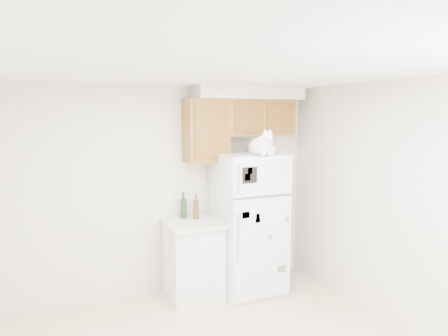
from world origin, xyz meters
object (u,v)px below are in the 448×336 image
cat (263,145)px  storage_box_back (257,148)px  base_counter (193,259)px  bottle_amber (196,206)px  refrigerator (249,223)px  bottle_green (183,205)px  storage_box_front (267,150)px

cat → storage_box_back: (0.14, 0.40, -0.07)m
base_counter → bottle_amber: bottle_amber is taller
refrigerator → bottle_green: size_ratio=5.28×
cat → bottle_amber: 1.08m
base_counter → cat: 1.57m
cat → bottle_amber: bearing=146.3°
storage_box_back → bottle_amber: bearing=156.7°
refrigerator → base_counter: refrigerator is taller
storage_box_front → bottle_green: size_ratio=0.47×
refrigerator → storage_box_front: 0.92m
refrigerator → storage_box_back: bearing=38.9°
storage_box_back → refrigerator: bearing=-161.9°
cat → storage_box_front: cat is taller
bottle_green → bottle_amber: bottle_green is taller
cat → storage_box_back: size_ratio=2.45×
refrigerator → storage_box_back: size_ratio=9.44×
base_counter → bottle_green: bearing=106.0°
base_counter → storage_box_front: bearing=-15.7°
base_counter → storage_box_back: bearing=5.0°
cat → storage_box_front: size_ratio=2.94×
refrigerator → bottle_amber: (-0.61, 0.18, 0.22)m
cat → storage_box_back: 0.43m
cat → storage_box_front: (0.11, 0.09, -0.07)m
storage_box_back → storage_box_front: 0.32m
bottle_amber → base_counter: bearing=-124.6°
cat → bottle_green: cat is taller
refrigerator → storage_box_back: 0.93m
cat → bottle_amber: cat is taller
storage_box_back → bottle_green: bearing=152.1°
storage_box_back → bottle_amber: size_ratio=0.59×
refrigerator → bottle_green: 0.82m
refrigerator → storage_box_back: storage_box_back is taller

